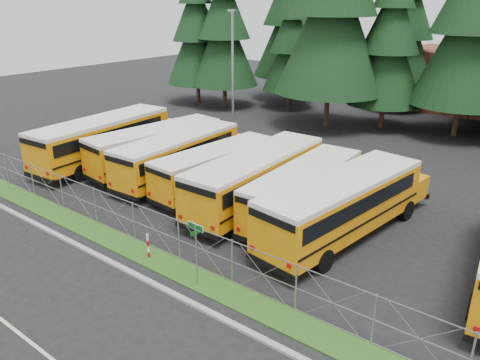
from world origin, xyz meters
name	(u,v)px	position (x,y,z in m)	size (l,w,h in m)	color
ground	(211,258)	(0.00, 0.00, 0.00)	(120.00, 120.00, 0.00)	black
curb	(161,288)	(0.00, -3.10, 0.06)	(50.00, 0.25, 0.12)	gray
grass_verge	(185,273)	(0.00, -1.70, 0.03)	(50.00, 1.40, 0.06)	#244A15
road_lane_line	(50,358)	(0.00, -8.00, 0.01)	(50.00, 0.12, 0.01)	beige
chainlink_fence	(196,247)	(0.00, -1.00, 1.00)	(44.00, 0.10, 2.00)	#909398
bus_0	(108,140)	(-14.43, 5.56, 1.62)	(2.91, 12.34, 3.23)	orange
bus_1	(161,148)	(-10.48, 6.91, 1.47)	(2.64, 11.19, 2.93)	orange
bus_2	(182,156)	(-8.12, 6.55, 1.46)	(2.63, 11.13, 2.92)	orange
bus_3	(220,169)	(-4.89, 6.50, 1.33)	(2.40, 10.17, 2.67)	orange
bus_4	(261,179)	(-1.62, 6.11, 1.55)	(2.79, 11.81, 3.10)	orange
bus_5	(307,191)	(1.15, 6.44, 1.41)	(2.53, 10.72, 2.81)	orange
bus_6	(347,207)	(3.80, 5.62, 1.56)	(2.81, 11.88, 3.12)	orange
street_sign	(196,242)	(1.01, -2.02, 2.03)	(0.84, 0.55, 2.81)	#909398
striped_bollard	(148,246)	(-2.20, -1.75, 0.60)	(0.11, 0.11, 1.20)	#B20C0C
light_standard	(233,70)	(-11.85, 16.49, 5.50)	(0.70, 0.35, 10.14)	#909398
conifer_0	(197,34)	(-23.43, 24.81, 7.40)	(6.69, 6.69, 14.80)	black
conifer_1	(224,31)	(-19.84, 25.11, 7.81)	(7.06, 7.06, 15.62)	black
conifer_2	(291,46)	(-13.96, 28.79, 6.38)	(5.77, 5.77, 12.76)	black
conifer_3	(334,3)	(-7.07, 24.14, 10.56)	(9.55, 9.55, 21.13)	black
conifer_4	(390,45)	(-2.92, 26.82, 7.24)	(6.55, 6.55, 14.48)	black
conifer_5	(473,22)	(3.10, 28.00, 9.21)	(8.33, 8.33, 18.42)	black
conifer_10	(292,17)	(-16.62, 32.96, 9.05)	(8.19, 8.19, 18.10)	black
conifer_11	(405,31)	(-4.56, 35.08, 7.89)	(7.14, 7.14, 15.79)	black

